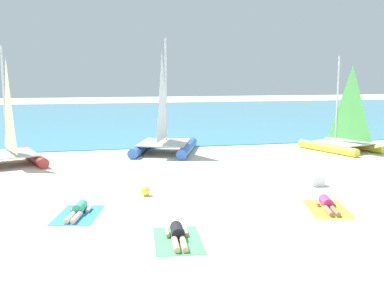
% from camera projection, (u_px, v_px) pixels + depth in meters
% --- Properties ---
extents(ground_plane, '(120.00, 120.00, 0.00)m').
position_uv_depth(ground_plane, '(171.00, 155.00, 22.12)').
color(ground_plane, beige).
extents(ocean_water, '(120.00, 40.00, 0.05)m').
position_uv_depth(ocean_water, '(129.00, 116.00, 43.45)').
color(ocean_water, teal).
rests_on(ocean_water, ground).
extents(sailboat_blue, '(4.03, 4.97, 5.61)m').
position_uv_depth(sailboat_blue, '(164.00, 136.00, 22.64)').
color(sailboat_blue, blue).
rests_on(sailboat_blue, ground).
extents(sailboat_red, '(3.57, 4.46, 5.05)m').
position_uv_depth(sailboat_red, '(9.00, 147.00, 19.72)').
color(sailboat_red, '#CC3838').
rests_on(sailboat_red, ground).
extents(sailboat_yellow, '(3.35, 4.20, 4.78)m').
position_uv_depth(sailboat_yellow, '(343.00, 137.00, 23.22)').
color(sailboat_yellow, yellow).
rests_on(sailboat_yellow, ground).
extents(towel_left, '(1.54, 2.11, 0.01)m').
position_uv_depth(towel_left, '(78.00, 215.00, 12.63)').
color(towel_left, '#338CD8').
rests_on(towel_left, ground).
extents(sunbather_left, '(0.77, 1.55, 0.30)m').
position_uv_depth(sunbather_left, '(79.00, 210.00, 12.67)').
color(sunbather_left, '#3FB28C').
rests_on(sunbather_left, towel_left).
extents(towel_middle, '(1.30, 2.01, 0.01)m').
position_uv_depth(towel_middle, '(178.00, 240.00, 10.69)').
color(towel_middle, '#4CB266').
rests_on(towel_middle, ground).
extents(sunbather_middle, '(0.58, 1.57, 0.30)m').
position_uv_depth(sunbather_middle, '(178.00, 234.00, 10.74)').
color(sunbather_middle, black).
rests_on(sunbather_middle, towel_middle).
extents(towel_right, '(1.57, 2.13, 0.01)m').
position_uv_depth(towel_right, '(328.00, 209.00, 13.19)').
color(towel_right, yellow).
rests_on(towel_right, ground).
extents(sunbather_right, '(0.80, 1.55, 0.30)m').
position_uv_depth(sunbather_right, '(327.00, 204.00, 13.24)').
color(sunbather_right, '#D83372').
rests_on(sunbather_right, towel_right).
extents(beach_ball, '(0.31, 0.31, 0.31)m').
position_uv_depth(beach_ball, '(146.00, 191.00, 14.63)').
color(beach_ball, yellow).
rests_on(beach_ball, ground).
extents(cooler_box, '(0.50, 0.36, 0.36)m').
position_uv_depth(cooler_box, '(317.00, 181.00, 15.94)').
color(cooler_box, white).
rests_on(cooler_box, ground).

